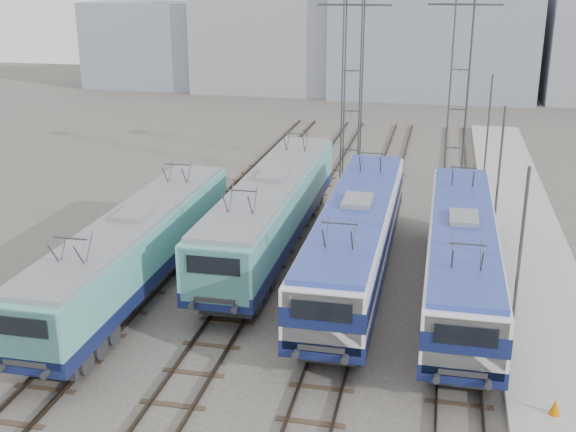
# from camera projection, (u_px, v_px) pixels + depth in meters

# --- Properties ---
(ground) EXTENTS (160.00, 160.00, 0.00)m
(ground) POSITION_uv_depth(u_px,v_px,m) (270.00, 352.00, 26.42)
(ground) COLOR #514C47
(platform) EXTENTS (4.00, 70.00, 0.30)m
(platform) POSITION_uv_depth(u_px,v_px,m) (537.00, 285.00, 31.73)
(platform) COLOR #9E9E99
(platform) RESTS_ON ground
(locomotive_far_left) EXTENTS (2.77, 17.45, 3.28)m
(locomotive_far_left) POSITION_uv_depth(u_px,v_px,m) (134.00, 248.00, 30.40)
(locomotive_far_left) COLOR #101946
(locomotive_far_left) RESTS_ON ground
(locomotive_center_left) EXTENTS (2.98, 18.81, 3.54)m
(locomotive_center_left) POSITION_uv_depth(u_px,v_px,m) (272.00, 208.00, 35.17)
(locomotive_center_left) COLOR #101946
(locomotive_center_left) RESTS_ON ground
(locomotive_center_right) EXTENTS (2.89, 18.29, 3.44)m
(locomotive_center_right) POSITION_uv_depth(u_px,v_px,m) (356.00, 234.00, 31.56)
(locomotive_center_right) COLOR #101946
(locomotive_center_right) RESTS_ON ground
(locomotive_far_right) EXTENTS (2.77, 17.48, 3.29)m
(locomotive_far_right) POSITION_uv_depth(u_px,v_px,m) (461.00, 252.00, 29.87)
(locomotive_far_right) COLOR #101946
(locomotive_far_right) RESTS_ON ground
(catenary_tower_west) EXTENTS (4.50, 1.20, 12.00)m
(catenary_tower_west) POSITION_uv_depth(u_px,v_px,m) (352.00, 85.00, 44.68)
(catenary_tower_west) COLOR #3F4247
(catenary_tower_west) RESTS_ON ground
(catenary_tower_east) EXTENTS (4.50, 1.20, 12.00)m
(catenary_tower_east) POSITION_uv_depth(u_px,v_px,m) (459.00, 83.00, 45.23)
(catenary_tower_east) COLOR #3F4247
(catenary_tower_east) RESTS_ON ground
(mast_front) EXTENTS (0.12, 0.12, 7.00)m
(mast_front) POSITION_uv_depth(u_px,v_px,m) (519.00, 262.00, 25.43)
(mast_front) COLOR #3F4247
(mast_front) RESTS_ON ground
(mast_mid) EXTENTS (0.12, 0.12, 7.00)m
(mast_mid) POSITION_uv_depth(u_px,v_px,m) (499.00, 175.00, 36.55)
(mast_mid) COLOR #3F4247
(mast_mid) RESTS_ON ground
(mast_rear) EXTENTS (0.12, 0.12, 7.00)m
(mast_rear) POSITION_uv_depth(u_px,v_px,m) (488.00, 128.00, 47.66)
(mast_rear) COLOR #3F4247
(mast_rear) RESTS_ON ground
(safety_cone) EXTENTS (0.35, 0.35, 0.51)m
(safety_cone) POSITION_uv_depth(u_px,v_px,m) (555.00, 407.00, 22.10)
(safety_cone) COLOR #CB6400
(safety_cone) RESTS_ON platform
(building_west) EXTENTS (18.00, 12.00, 14.00)m
(building_west) POSITION_uv_depth(u_px,v_px,m) (278.00, 29.00, 84.43)
(building_west) COLOR #8D939D
(building_west) RESTS_ON ground
(building_center) EXTENTS (22.00, 14.00, 18.00)m
(building_center) POSITION_uv_depth(u_px,v_px,m) (435.00, 13.00, 80.18)
(building_center) COLOR gray
(building_center) RESTS_ON ground
(building_far_west) EXTENTS (14.00, 10.00, 10.00)m
(building_far_west) POSITION_uv_depth(u_px,v_px,m) (150.00, 44.00, 88.28)
(building_far_west) COLOR gray
(building_far_west) RESTS_ON ground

